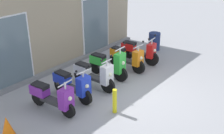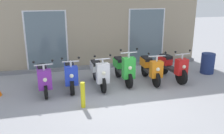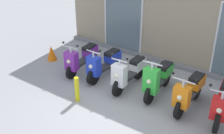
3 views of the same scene
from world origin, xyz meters
name	(u,v)px [view 1 (image 1 of 3)]	position (x,y,z in m)	size (l,w,h in m)	color
ground_plane	(131,93)	(0.00, 0.00, 0.00)	(40.00, 40.00, 0.00)	#939399
storefront_facade	(54,16)	(0.00, 3.35, 1.90)	(8.44, 0.50, 3.94)	gray
scooter_purple	(52,96)	(-2.15, 1.12, 0.47)	(0.57, 1.57, 1.14)	black
scooter_blue	(72,85)	(-1.33, 1.19, 0.47)	(0.55, 1.53, 1.15)	black
scooter_white	(94,74)	(-0.43, 1.15, 0.48)	(0.54, 1.65, 1.18)	black
scooter_green	(109,64)	(0.43, 1.25, 0.51)	(0.60, 1.57, 1.28)	black
scooter_orange	(127,57)	(1.35, 1.15, 0.48)	(0.63, 1.55, 1.14)	black
scooter_red	(139,51)	(2.17, 1.17, 0.48)	(0.62, 1.63, 1.15)	black
curb_bollard	(115,101)	(-1.14, -0.24, 0.35)	(0.12, 0.12, 0.70)	yellow
trash_bin	(154,41)	(3.78, 1.45, 0.38)	(0.49, 0.49, 0.75)	navy
traffic_cone	(7,126)	(-3.52, 1.15, 0.26)	(0.32, 0.32, 0.52)	orange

